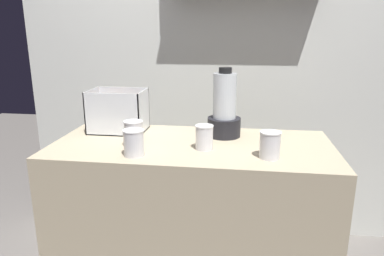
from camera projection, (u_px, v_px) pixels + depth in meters
name	position (u px, v px, depth m)	size (l,w,h in m)	color
counter	(192.00, 223.00, 1.91)	(1.40, 0.64, 0.90)	tan
back_wall_unit	(208.00, 58.00, 2.42)	(2.60, 0.24, 2.50)	silver
carrot_display_bin	(118.00, 118.00, 1.99)	(0.30, 0.22, 0.23)	white
blender_pitcher	(224.00, 110.00, 1.87)	(0.18, 0.18, 0.37)	black
juice_cup_pomegranate_far_left	(134.00, 136.00, 1.72)	(0.09, 0.09, 0.13)	white
juice_cup_mango_left	(134.00, 144.00, 1.60)	(0.10, 0.10, 0.12)	white
juice_cup_orange_middle	(204.00, 139.00, 1.69)	(0.09, 0.09, 0.12)	white
juice_cup_mango_right	(270.00, 147.00, 1.57)	(0.09, 0.09, 0.12)	white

